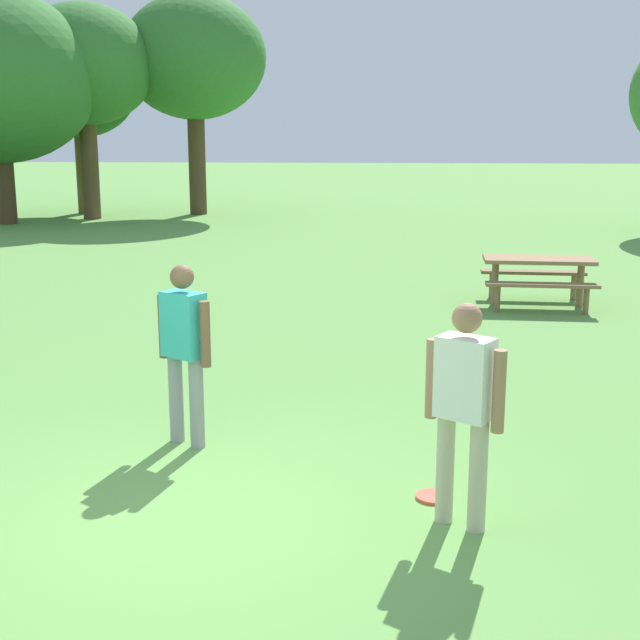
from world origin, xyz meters
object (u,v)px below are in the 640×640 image
(person_thrower, at_px, (184,343))
(tree_far_right, at_px, (79,90))
(picnic_table_near, at_px, (538,271))
(person_catcher, at_px, (464,401))
(tree_back_left, at_px, (194,58))
(frisbee, at_px, (434,497))
(tree_slender_mid, at_px, (84,66))

(person_thrower, xyz_separation_m, tree_far_right, (-7.71, 20.49, 2.92))
(person_thrower, distance_m, picnic_table_near, 7.74)
(person_catcher, bearing_deg, tree_far_right, 114.47)
(picnic_table_near, height_order, tree_far_right, tree_far_right)
(person_thrower, bearing_deg, person_catcher, -33.19)
(tree_back_left, bearing_deg, frisbee, -73.97)
(tree_far_right, distance_m, tree_slender_mid, 1.90)
(tree_slender_mid, bearing_deg, picnic_table_near, -47.86)
(picnic_table_near, distance_m, tree_far_right, 18.73)
(tree_far_right, relative_size, tree_back_left, 0.80)
(frisbee, bearing_deg, person_thrower, 154.12)
(person_catcher, height_order, frisbee, person_catcher)
(person_thrower, relative_size, frisbee, 5.90)
(picnic_table_near, distance_m, tree_slender_mid, 17.18)
(tree_slender_mid, bearing_deg, person_thrower, -69.70)
(person_catcher, bearing_deg, tree_slender_mid, 114.50)
(frisbee, relative_size, picnic_table_near, 0.16)
(person_catcher, height_order, tree_slender_mid, tree_slender_mid)
(tree_slender_mid, relative_size, tree_back_left, 0.93)
(person_thrower, xyz_separation_m, picnic_table_near, (4.24, 6.46, -0.38))
(frisbee, bearing_deg, tree_far_right, 114.60)
(picnic_table_near, bearing_deg, tree_slender_mid, 132.14)
(picnic_table_near, xyz_separation_m, tree_back_left, (-8.26, 13.97, 4.24))
(picnic_table_near, xyz_separation_m, tree_far_right, (-11.95, 14.03, 3.30))
(person_thrower, bearing_deg, tree_far_right, 110.62)
(person_thrower, distance_m, person_catcher, 2.75)
(frisbee, xyz_separation_m, tree_slender_mid, (-9.13, 19.90, 4.49))
(picnic_table_near, height_order, tree_back_left, tree_back_left)
(frisbee, relative_size, tree_far_right, 0.05)
(picnic_table_near, bearing_deg, tree_back_left, 120.60)
(person_catcher, xyz_separation_m, picnic_table_near, (1.94, 7.97, -0.38))
(person_catcher, distance_m, frisbee, 1.05)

